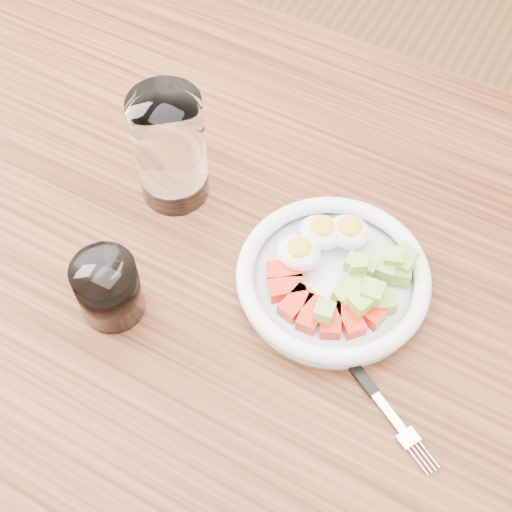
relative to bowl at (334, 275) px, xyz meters
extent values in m
plane|color=brown|center=(-0.08, -0.04, -0.79)|extent=(4.00, 4.00, 0.00)
cube|color=brown|center=(-0.73, 0.31, -0.43)|extent=(0.07, 0.07, 0.73)
cube|color=brown|center=(-0.08, -0.04, -0.04)|extent=(1.50, 0.90, 0.04)
cylinder|color=white|center=(0.00, 0.00, -0.01)|extent=(0.22, 0.22, 0.01)
torus|color=white|center=(0.00, 0.00, 0.00)|extent=(0.23, 0.23, 0.02)
cube|color=red|center=(-0.05, -0.03, 0.00)|extent=(0.05, 0.04, 0.02)
cube|color=red|center=(-0.04, -0.04, 0.00)|extent=(0.05, 0.04, 0.02)
cube|color=red|center=(-0.02, -0.06, 0.00)|extent=(0.03, 0.05, 0.02)
cube|color=red|center=(0.00, -0.06, 0.00)|extent=(0.03, 0.04, 0.02)
cube|color=red|center=(0.02, -0.06, 0.00)|extent=(0.04, 0.05, 0.02)
cube|color=red|center=(0.04, -0.04, 0.00)|extent=(0.05, 0.04, 0.02)
cube|color=red|center=(0.05, -0.03, 0.00)|extent=(0.05, 0.03, 0.02)
ellipsoid|color=white|center=(-0.04, 0.04, 0.01)|extent=(0.05, 0.05, 0.03)
ellipsoid|color=yellow|center=(-0.04, 0.04, 0.03)|extent=(0.03, 0.03, 0.01)
ellipsoid|color=white|center=(-0.01, 0.06, 0.01)|extent=(0.05, 0.05, 0.03)
ellipsoid|color=yellow|center=(-0.01, 0.06, 0.03)|extent=(0.03, 0.03, 0.01)
ellipsoid|color=white|center=(-0.05, 0.00, 0.01)|extent=(0.05, 0.05, 0.03)
ellipsoid|color=yellow|center=(-0.05, 0.00, 0.03)|extent=(0.03, 0.03, 0.01)
cube|color=#A7CD4E|center=(0.03, 0.00, 0.00)|extent=(0.03, 0.03, 0.02)
cube|color=#A7CD4E|center=(0.05, 0.03, 0.01)|extent=(0.02, 0.02, 0.02)
cube|color=#A7CD4E|center=(0.05, -0.01, 0.02)|extent=(0.03, 0.03, 0.02)
cube|color=#A7CD4E|center=(0.07, 0.04, 0.01)|extent=(0.03, 0.03, 0.02)
cube|color=#A7CD4E|center=(0.04, -0.03, 0.02)|extent=(0.03, 0.03, 0.02)
cube|color=#A7CD4E|center=(0.05, 0.04, 0.02)|extent=(0.03, 0.03, 0.02)
cube|color=#A7CD4E|center=(0.02, 0.01, 0.02)|extent=(0.02, 0.02, 0.02)
cube|color=#A7CD4E|center=(0.06, 0.06, 0.01)|extent=(0.03, 0.03, 0.02)
cube|color=#A7CD4E|center=(0.02, -0.02, 0.01)|extent=(0.03, 0.03, 0.02)
cube|color=#A7CD4E|center=(0.03, 0.02, 0.01)|extent=(0.02, 0.02, 0.02)
cube|color=#A7CD4E|center=(0.07, -0.01, 0.00)|extent=(0.03, 0.03, 0.02)
cube|color=#A7CD4E|center=(0.07, 0.04, 0.02)|extent=(0.02, 0.02, 0.02)
cube|color=#A7CD4E|center=(0.01, -0.06, 0.02)|extent=(0.02, 0.02, 0.02)
cube|color=#A7CD4E|center=(0.02, 0.01, 0.02)|extent=(0.03, 0.03, 0.02)
cube|color=black|center=(0.06, -0.08, -0.02)|extent=(0.09, 0.05, 0.01)
cube|color=silver|center=(0.12, -0.12, -0.02)|extent=(0.05, 0.03, 0.00)
cube|color=silver|center=(0.15, -0.13, -0.02)|extent=(0.03, 0.03, 0.00)
cylinder|color=silver|center=(0.17, -0.15, -0.02)|extent=(0.03, 0.02, 0.00)
cylinder|color=silver|center=(0.17, -0.15, -0.02)|extent=(0.03, 0.02, 0.00)
cylinder|color=silver|center=(0.17, -0.14, -0.02)|extent=(0.03, 0.02, 0.00)
cylinder|color=silver|center=(0.18, -0.14, -0.02)|extent=(0.03, 0.02, 0.00)
cylinder|color=white|center=(-0.24, 0.03, 0.06)|extent=(0.09, 0.09, 0.16)
cylinder|color=white|center=(-0.21, -0.15, 0.02)|extent=(0.07, 0.07, 0.08)
cylinder|color=black|center=(-0.21, -0.15, 0.02)|extent=(0.06, 0.06, 0.07)
camera|label=1|loc=(0.13, -0.42, 0.71)|focal=50.00mm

